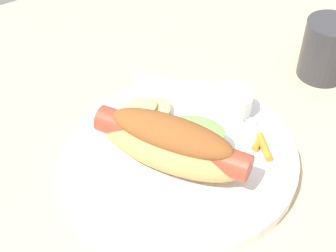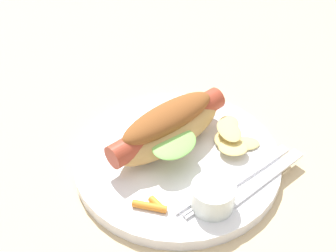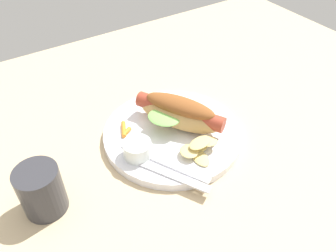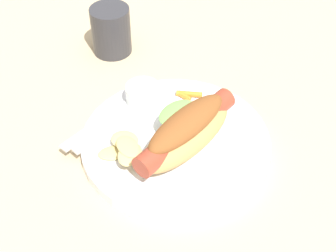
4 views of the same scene
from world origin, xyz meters
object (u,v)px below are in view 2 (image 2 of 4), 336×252
plate (177,160)px  carrot_garnish (152,206)px  fork (240,178)px  knife (259,182)px  chips_pile (232,137)px  hot_dog (165,127)px  sauce_ramekin (213,196)px

plate → carrot_garnish: (-7.56, 4.51, 1.21)cm
fork → knife: 2.20cm
knife → carrot_garnish: 12.80cm
chips_pile → hot_dog: bearing=81.2°
plate → knife: (-6.44, -8.24, 0.98)cm
sauce_ramekin → carrot_garnish: bearing=82.3°
knife → carrot_garnish: carrot_garnish is taller
sauce_ramekin → knife: 6.64cm
chips_pile → carrot_garnish: bearing=125.2°
hot_dog → carrot_garnish: 10.44cm
plate → sauce_ramekin: 8.99cm
hot_dog → fork: bearing=105.3°
hot_dog → knife: 12.96cm
sauce_ramekin → chips_pile: size_ratio=0.60×
carrot_garnish → chips_pile: bearing=-54.8°
hot_dog → carrot_garnish: bearing=40.9°
plate → fork: size_ratio=1.65×
plate → chips_pile: size_ratio=3.16×
knife → hot_dog: bearing=-71.3°
plate → hot_dog: hot_dog is taller
sauce_ramekin → fork: (3.02, -4.24, -1.29)cm
chips_pile → carrot_garnish: size_ratio=2.10×
hot_dog → fork: (-7.41, -7.48, -2.84)cm
sauce_ramekin → plate: bearing=13.6°
hot_dog → knife: (-8.43, -9.42, -2.86)cm
fork → carrot_garnish: (-2.13, 10.80, 0.21)cm
chips_pile → carrot_garnish: chips_pile is taller
hot_dog → knife: bearing=108.2°
fork → chips_pile: chips_pile is taller
fork → hot_dog: bearing=-72.2°
plate → fork: (-5.43, -6.29, 1.00)cm
hot_dog → carrot_garnish: (-9.54, 3.33, -2.63)cm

